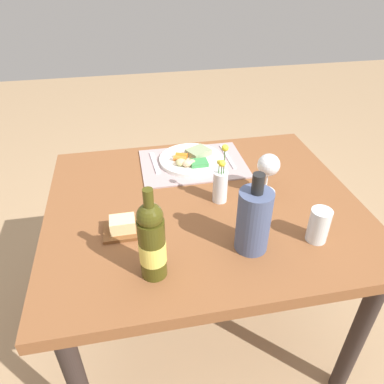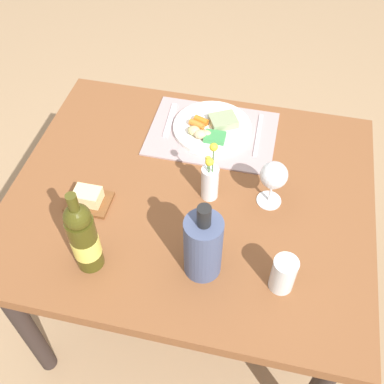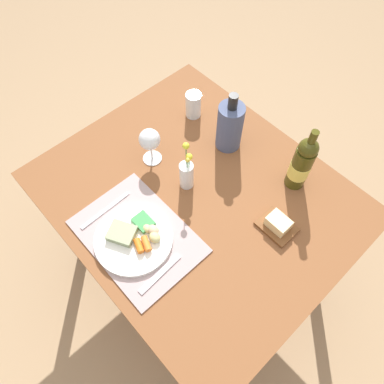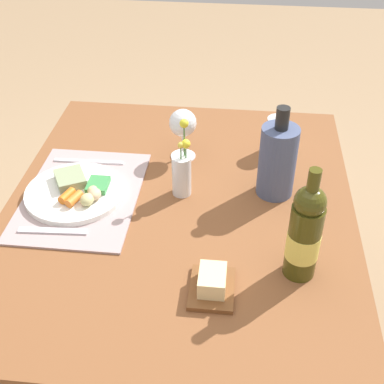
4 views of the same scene
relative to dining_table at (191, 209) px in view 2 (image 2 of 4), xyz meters
The scene contains 12 objects.
ground_plane 0.63m from the dining_table, ahead, with size 8.00×8.00×0.00m, color tan.
dining_table is the anchor object (origin of this frame).
placemat 0.29m from the dining_table, 92.90° to the right, with size 0.43×0.31×0.01m, color #A99191.
dinner_plate 0.30m from the dining_table, 92.10° to the right, with size 0.27×0.27×0.04m.
fork 0.35m from the dining_table, 120.07° to the right, with size 0.01×0.21×0.01m, color silver.
knife 0.35m from the dining_table, 64.44° to the right, with size 0.02×0.18×0.01m, color silver.
wine_glass 0.31m from the dining_table, behind, with size 0.08×0.08×0.16m.
wine_bottle 0.42m from the dining_table, 55.24° to the left, with size 0.08×0.08×0.29m.
cooler_bottle 0.33m from the dining_table, 109.52° to the left, with size 0.10×0.10×0.26m.
butter_dish 0.33m from the dining_table, 20.85° to the left, with size 0.13×0.10×0.06m.
flower_vase 0.17m from the dining_table, behind, with size 0.05×0.05×0.23m.
water_tumbler 0.42m from the dining_table, 139.27° to the left, with size 0.07×0.07×0.11m.
Camera 2 is at (-0.21, 0.90, 1.82)m, focal length 43.33 mm.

